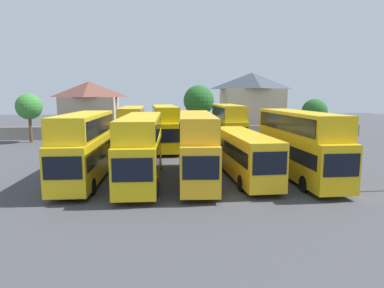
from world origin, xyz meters
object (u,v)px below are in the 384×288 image
at_px(bus_4, 244,153).
at_px(bus_9, 228,124).
at_px(tree_behind_wall, 29,107).
at_px(bus_7, 165,125).
at_px(tree_left_of_lot, 314,112).
at_px(bus_8, 204,132).
at_px(house_terrace_centre, 252,102).
at_px(house_terrace_left, 90,107).
at_px(bus_2, 141,145).
at_px(bus_3, 196,143).
at_px(tree_right_of_lot, 199,101).
at_px(bus_5, 299,141).
at_px(bus_1, 85,144).
at_px(bus_6, 132,126).

bearing_deg(bus_4, bus_9, 171.53).
bearing_deg(tree_behind_wall, bus_4, -42.17).
relative_size(bus_7, tree_left_of_lot, 2.08).
bearing_deg(bus_9, bus_7, -87.71).
distance_m(bus_8, tree_left_of_lot, 19.01).
distance_m(bus_8, bus_9, 3.09).
distance_m(bus_7, house_terrace_centre, 23.19).
xyz_separation_m(house_terrace_left, tree_behind_wall, (-5.61, -10.91, 0.40)).
bearing_deg(bus_2, house_terrace_left, -160.94).
distance_m(bus_2, bus_3, 4.04).
bearing_deg(tree_right_of_lot, bus_3, -96.48).
distance_m(bus_9, tree_behind_wall, 26.56).
relative_size(bus_4, bus_5, 0.94).
distance_m(bus_3, house_terrace_centre, 34.99).
xyz_separation_m(bus_7, tree_left_of_lot, (21.96, 7.99, 1.04)).
height_order(bus_5, tree_right_of_lot, tree_right_of_lot).
bearing_deg(bus_7, bus_4, 18.68).
height_order(bus_2, bus_7, bus_7).
distance_m(bus_1, tree_behind_wall, 25.09).
relative_size(bus_8, bus_9, 1.07).
distance_m(house_terrace_left, tree_right_of_lot, 18.57).
bearing_deg(tree_left_of_lot, house_terrace_centre, 126.02).
xyz_separation_m(bus_3, bus_4, (3.70, 0.30, -0.81)).
relative_size(bus_3, bus_7, 0.98).
relative_size(bus_3, house_terrace_centre, 1.14).
relative_size(bus_6, bus_8, 0.94).
height_order(bus_3, tree_left_of_lot, tree_left_of_lot).
xyz_separation_m(bus_6, house_terrace_centre, (18.86, 17.49, 2.37)).
height_order(bus_1, bus_5, bus_5).
relative_size(bus_2, house_terrace_left, 1.31).
xyz_separation_m(bus_7, tree_behind_wall, (-17.99, 6.99, 1.91)).
bearing_deg(bus_6, bus_4, 32.35).
relative_size(bus_5, bus_9, 1.09).
relative_size(bus_9, tree_right_of_lot, 1.40).
xyz_separation_m(bus_6, bus_7, (3.80, 0.00, 0.08)).
xyz_separation_m(house_terrace_left, house_terrace_centre, (27.43, -0.42, 0.78)).
distance_m(bus_8, house_terrace_centre, 20.34).
relative_size(bus_4, bus_8, 0.96).
distance_m(bus_1, bus_2, 4.07).
bearing_deg(bus_5, bus_7, -146.84).
bearing_deg(bus_3, tree_right_of_lot, 176.67).
height_order(bus_2, house_terrace_left, house_terrace_left).
bearing_deg(house_terrace_centre, bus_7, -130.72).
bearing_deg(bus_4, bus_7, -160.04).
bearing_deg(tree_left_of_lot, bus_7, -160.01).
distance_m(bus_3, bus_9, 16.07).
height_order(house_terrace_centre, tree_behind_wall, house_terrace_centre).
height_order(bus_6, bus_8, bus_6).
bearing_deg(bus_4, house_terrace_left, -152.72).
xyz_separation_m(bus_2, bus_5, (11.92, 0.01, 0.14)).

